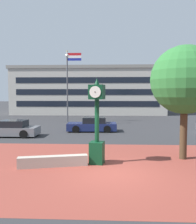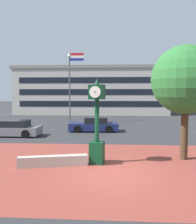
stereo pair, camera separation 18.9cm
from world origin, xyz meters
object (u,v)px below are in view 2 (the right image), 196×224
object	(u,v)px
civic_building	(94,91)
street_lamp_post	(70,83)
car_street_distant	(14,129)
flagpole_primary	(71,80)
plaza_tree	(189,82)
street_clock	(97,125)
car_street_near	(94,125)

from	to	relation	value
civic_building	street_lamp_post	xyz separation A→B (m)	(-1.04, -18.99, 0.66)
civic_building	street_lamp_post	distance (m)	19.03
car_street_distant	flagpole_primary	size ratio (longest dim) A/B	0.51
plaza_tree	car_street_distant	distance (m)	13.77
street_clock	plaza_tree	world-z (taller)	plaza_tree
civic_building	flagpole_primary	bearing A→B (deg)	-94.51
car_street_near	car_street_distant	xyz separation A→B (m)	(-6.24, -2.91, -0.00)
civic_building	street_clock	bearing A→B (deg)	-85.08
car_street_distant	street_lamp_post	size ratio (longest dim) A/B	0.56
street_clock	car_street_distant	xyz separation A→B (m)	(-7.18, 7.39, -1.30)
car_street_distant	street_lamp_post	distance (m)	8.92
car_street_distant	street_clock	bearing A→B (deg)	-135.55
plaza_tree	civic_building	bearing A→B (deg)	103.03
street_clock	flagpole_primary	world-z (taller)	flagpole_primary
car_street_near	street_lamp_post	world-z (taller)	street_lamp_post
flagpole_primary	car_street_near	bearing A→B (deg)	-64.97
street_clock	civic_building	world-z (taller)	civic_building
car_street_distant	civic_building	bearing A→B (deg)	-8.97
flagpole_primary	civic_building	xyz separation A→B (m)	(1.29, 16.39, -1.08)
flagpole_primary	street_lamp_post	distance (m)	2.64
car_street_distant	flagpole_primary	bearing A→B (deg)	-16.56
street_clock	civic_building	size ratio (longest dim) A/B	0.16
street_clock	plaza_tree	bearing A→B (deg)	24.45
car_street_distant	street_lamp_post	bearing A→B (deg)	-23.71
street_clock	car_street_near	world-z (taller)	street_clock
plaza_tree	car_street_distant	world-z (taller)	plaza_tree
car_street_distant	flagpole_primary	world-z (taller)	flagpole_primary
car_street_distant	civic_building	world-z (taller)	civic_building
car_street_near	civic_building	size ratio (longest dim) A/B	0.18
flagpole_primary	civic_building	size ratio (longest dim) A/B	0.33
car_street_near	flagpole_primary	distance (m)	8.87
flagpole_primary	street_lamp_post	size ratio (longest dim) A/B	1.10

